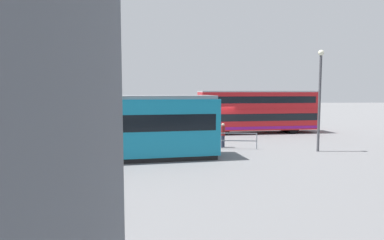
{
  "coord_description": "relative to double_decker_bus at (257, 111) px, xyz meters",
  "views": [
    {
      "loc": [
        3.95,
        28.47,
        3.8
      ],
      "look_at": [
        2.7,
        4.61,
        1.71
      ],
      "focal_mm": 30.44,
      "sensor_mm": 36.0,
      "label": 1
    }
  ],
  "objects": [
    {
      "name": "ground_plane",
      "position": [
        3.58,
        1.01,
        -1.98
      ],
      "size": [
        160.0,
        160.0,
        0.0
      ],
      "primitive_type": "plane",
      "color": "slate"
    },
    {
      "name": "double_decker_bus",
      "position": [
        0.0,
        0.0,
        0.0
      ],
      "size": [
        11.27,
        3.78,
        3.85
      ],
      "color": "red",
      "rests_on": "ground"
    },
    {
      "name": "tram_yellow",
      "position": [
        12.44,
        11.65,
        -0.13
      ],
      "size": [
        14.88,
        4.73,
        3.58
      ],
      "color": "teal",
      "rests_on": "ground"
    },
    {
      "name": "pedestrian_near_railing",
      "position": [
        7.15,
        6.58,
        -0.98
      ],
      "size": [
        0.45,
        0.45,
        1.74
      ],
      "color": "black",
      "rests_on": "ground"
    },
    {
      "name": "pedestrian_crossing",
      "position": [
        4.29,
        7.69,
        -1.03
      ],
      "size": [
        0.45,
        0.45,
        1.67
      ],
      "color": "#33384C",
      "rests_on": "ground"
    },
    {
      "name": "pedestrian_railing",
      "position": [
        6.87,
        7.84,
        -1.23
      ],
      "size": [
        9.5,
        1.41,
        1.08
      ],
      "color": "gray",
      "rests_on": "ground"
    },
    {
      "name": "info_sign",
      "position": [
        10.76,
        7.04,
        -0.33
      ],
      "size": [
        1.12,
        0.28,
        2.39
      ],
      "color": "slate",
      "rests_on": "ground"
    },
    {
      "name": "street_lamp",
      "position": [
        -1.55,
        9.46,
        1.78
      ],
      "size": [
        0.36,
        0.36,
        6.38
      ],
      "color": "#4C4C51",
      "rests_on": "ground"
    }
  ]
}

